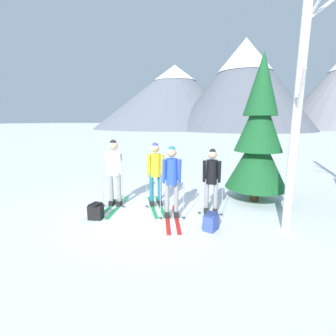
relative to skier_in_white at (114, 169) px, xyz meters
The scene contains 10 objects.
ground_plane 1.56m from the skier_in_white, ahead, with size 400.00×400.00×0.00m, color white.
skier_in_white is the anchor object (origin of this frame).
skier_in_yellow 1.10m from the skier_in_white, 23.46° to the left, with size 1.20×1.60×1.74m.
skier_in_blue 1.72m from the skier_in_white, ahead, with size 1.01×1.69×1.73m.
skier_in_black 2.58m from the skier_in_white, ahead, with size 0.63×1.77×1.64m.
pine_tree_mid 4.07m from the skier_in_white, 28.55° to the left, with size 1.70×1.70×4.11m.
birch_tree_slender 4.52m from the skier_in_white, ahead, with size 0.65×0.84×5.01m.
backpack_on_snow_front 2.93m from the skier_in_white, 10.32° to the right, with size 0.31×0.37×0.38m.
backpack_on_snow_beside 1.28m from the skier_in_white, 84.25° to the right, with size 0.37×0.32×0.38m.
mountain_ridge_distant 65.66m from the skier_in_white, 94.92° to the left, with size 86.06×49.46×21.64m.
Camera 1 is at (2.61, -5.45, 2.30)m, focal length 25.85 mm.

